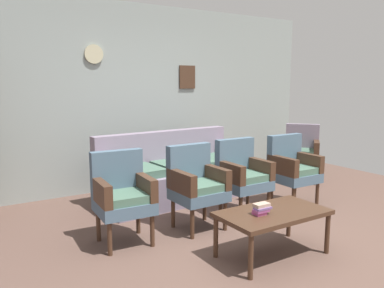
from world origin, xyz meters
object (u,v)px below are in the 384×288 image
(armchair_near_couch_end, at_px, (242,174))
(armchair_by_doorway, at_px, (292,167))
(floor_vase_by_wall, at_px, (292,154))
(armchair_row_middle, at_px, (122,193))
(wingback_chair_by_fireplace, at_px, (302,150))
(coffee_table, at_px, (273,216))
(floral_couch, at_px, (174,175))
(armchair_near_cabinet, at_px, (196,183))
(book_stack_on_table, at_px, (261,209))

(armchair_near_couch_end, relative_size, armchair_by_doorway, 1.00)
(armchair_near_couch_end, height_order, floor_vase_by_wall, armchair_near_couch_end)
(armchair_row_middle, relative_size, wingback_chair_by_fireplace, 1.00)
(armchair_near_couch_end, xyz_separation_m, wingback_chair_by_fireplace, (1.85, 0.77, 0.00))
(armchair_row_middle, bearing_deg, coffee_table, -43.99)
(floral_couch, relative_size, armchair_near_cabinet, 2.36)
(armchair_near_cabinet, distance_m, armchair_by_doorway, 1.47)
(book_stack_on_table, bearing_deg, armchair_near_couch_end, 58.59)
(book_stack_on_table, xyz_separation_m, floor_vase_by_wall, (2.94, 2.44, -0.18))
(coffee_table, bearing_deg, book_stack_on_table, -175.84)
(coffee_table, bearing_deg, floral_couch, 86.83)
(armchair_row_middle, height_order, armchair_by_doorway, same)
(floor_vase_by_wall, bearing_deg, armchair_row_middle, -159.59)
(armchair_near_couch_end, bearing_deg, floor_vase_by_wall, 31.32)
(armchair_by_doorway, bearing_deg, floor_vase_by_wall, 43.61)
(floral_couch, bearing_deg, armchair_by_doorway, -42.44)
(wingback_chair_by_fireplace, bearing_deg, armchair_near_cabinet, -161.59)
(coffee_table, bearing_deg, armchair_near_cabinet, 102.80)
(armchair_near_couch_end, bearing_deg, armchair_by_doorway, -4.11)
(armchair_row_middle, bearing_deg, floor_vase_by_wall, 20.41)
(armchair_near_cabinet, bearing_deg, book_stack_on_table, -86.29)
(armchair_by_doorway, height_order, wingback_chair_by_fireplace, same)
(armchair_row_middle, relative_size, book_stack_on_table, 5.47)
(armchair_row_middle, xyz_separation_m, wingback_chair_by_fireplace, (3.37, 0.79, 0.00))
(armchair_by_doorway, xyz_separation_m, coffee_table, (-1.25, -0.97, -0.12))
(armchair_near_cabinet, distance_m, book_stack_on_table, 0.96)
(floral_couch, distance_m, floor_vase_by_wall, 2.71)
(armchair_near_cabinet, bearing_deg, floral_couch, 72.89)
(armchair_by_doorway, bearing_deg, armchair_row_middle, 179.10)
(armchair_by_doorway, xyz_separation_m, wingback_chair_by_fireplace, (1.08, 0.83, 0.00))
(book_stack_on_table, height_order, floor_vase_by_wall, floor_vase_by_wall)
(armchair_near_cabinet, relative_size, floor_vase_by_wall, 1.56)
(coffee_table, distance_m, book_stack_on_table, 0.18)
(armchair_row_middle, distance_m, floor_vase_by_wall, 4.09)
(floral_couch, bearing_deg, armchair_near_couch_end, -69.63)
(armchair_by_doorway, bearing_deg, coffee_table, -142.34)
(armchair_near_couch_end, distance_m, armchair_by_doorway, 0.78)
(armchair_by_doorway, height_order, floor_vase_by_wall, armchair_by_doorway)
(armchair_row_middle, bearing_deg, armchair_near_couch_end, 0.74)
(coffee_table, bearing_deg, armchair_near_couch_end, 64.94)
(armchair_near_cabinet, relative_size, armchair_near_couch_end, 1.00)
(floral_couch, xyz_separation_m, armchair_near_couch_end, (0.37, -0.99, 0.17))
(armchair_row_middle, height_order, wingback_chair_by_fireplace, same)
(armchair_by_doorway, relative_size, book_stack_on_table, 5.47)
(floor_vase_by_wall, bearing_deg, wingback_chair_by_fireplace, -125.77)
(armchair_by_doorway, distance_m, book_stack_on_table, 1.71)
(floral_couch, relative_size, book_stack_on_table, 12.88)
(wingback_chair_by_fireplace, xyz_separation_m, coffee_table, (-2.33, -1.80, -0.12))
(armchair_near_cabinet, distance_m, floor_vase_by_wall, 3.35)
(armchair_row_middle, height_order, coffee_table, armchair_row_middle)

